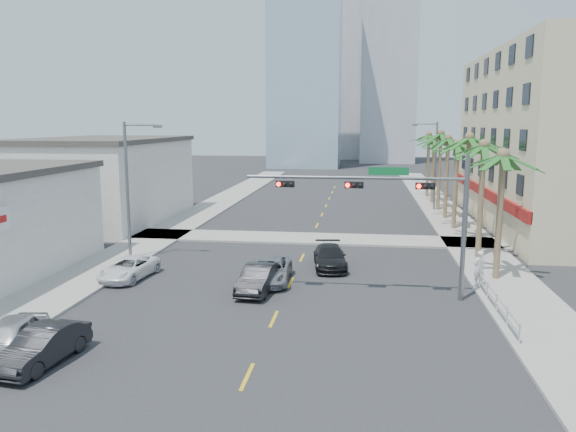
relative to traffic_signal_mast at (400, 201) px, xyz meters
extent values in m
plane|color=#262628|center=(-5.78, -7.95, -5.06)|extent=(260.00, 260.00, 0.00)
cube|color=gray|center=(6.22, 12.05, -4.99)|extent=(4.00, 120.00, 0.15)
cube|color=gray|center=(-17.78, 12.05, -4.99)|extent=(4.00, 120.00, 0.15)
cube|color=gray|center=(-5.78, 14.05, -4.99)|extent=(80.00, 4.00, 0.15)
cube|color=maroon|center=(8.62, 22.05, -2.06)|extent=(0.30, 28.00, 0.80)
cube|color=beige|center=(-25.28, 20.05, -1.46)|extent=(11.00, 18.00, 7.20)
cube|color=#99B2C6|center=(-13.78, 87.05, 18.94)|extent=(14.00, 14.00, 48.00)
cube|color=#ADADB2|center=(3.22, 102.05, 24.94)|extent=(12.00, 12.00, 60.00)
cube|color=#ADADB2|center=(-8.78, 117.05, 15.94)|extent=(16.00, 16.00, 42.00)
cylinder|color=slate|center=(3.22, 0.05, -1.46)|extent=(0.24, 0.24, 7.20)
cylinder|color=slate|center=(-2.28, 0.05, 1.14)|extent=(11.00, 0.16, 0.16)
cube|color=#0C662D|center=(-0.58, 0.05, 1.49)|extent=(2.00, 0.05, 0.40)
cube|color=black|center=(1.22, -0.10, 0.79)|extent=(0.95, 0.28, 0.32)
sphere|color=#FF0C05|center=(0.90, -0.26, 0.79)|extent=(0.22, 0.22, 0.22)
cube|color=black|center=(-2.28, -0.10, 0.79)|extent=(0.95, 0.28, 0.32)
sphere|color=#FF0C05|center=(-2.60, -0.26, 0.79)|extent=(0.22, 0.22, 0.22)
cube|color=black|center=(-5.78, -0.10, 0.79)|extent=(0.95, 0.28, 0.32)
sphere|color=#FF0C05|center=(-6.10, -0.26, 0.79)|extent=(0.22, 0.22, 0.22)
cylinder|color=brown|center=(5.82, 4.05, -1.46)|extent=(0.36, 0.36, 7.20)
cylinder|color=brown|center=(5.82, 9.25, -1.28)|extent=(0.36, 0.36, 7.56)
cylinder|color=brown|center=(5.82, 14.45, -1.10)|extent=(0.36, 0.36, 7.92)
cylinder|color=brown|center=(5.82, 19.65, -1.46)|extent=(0.36, 0.36, 7.20)
cylinder|color=brown|center=(5.82, 24.85, -1.28)|extent=(0.36, 0.36, 7.56)
cylinder|color=brown|center=(5.82, 30.05, -1.10)|extent=(0.36, 0.36, 7.92)
cylinder|color=brown|center=(5.82, 35.25, -1.46)|extent=(0.36, 0.36, 7.20)
cylinder|color=brown|center=(5.82, 40.45, -1.28)|extent=(0.36, 0.36, 7.56)
cylinder|color=slate|center=(-16.98, 6.05, -0.56)|extent=(0.20, 0.20, 9.00)
cylinder|color=slate|center=(-15.88, 6.05, 3.74)|extent=(2.20, 0.12, 0.12)
cube|color=slate|center=(-14.78, 6.05, 3.64)|extent=(0.50, 0.25, 0.18)
cylinder|color=slate|center=(5.42, 30.05, -0.56)|extent=(0.20, 0.20, 9.00)
cylinder|color=slate|center=(4.32, 30.05, 3.74)|extent=(2.20, 0.12, 0.12)
cube|color=slate|center=(3.22, 30.05, 3.64)|extent=(0.50, 0.25, 0.18)
cylinder|color=silver|center=(4.52, -1.95, -4.51)|extent=(0.08, 8.00, 0.08)
cylinder|color=silver|center=(4.52, -1.95, -4.16)|extent=(0.08, 8.00, 0.08)
cylinder|color=silver|center=(4.52, -5.95, -4.56)|extent=(0.08, 0.08, 1.00)
cylinder|color=silver|center=(4.52, -3.95, -4.56)|extent=(0.08, 0.08, 1.00)
cylinder|color=silver|center=(4.52, -1.95, -4.56)|extent=(0.08, 0.08, 1.00)
cylinder|color=silver|center=(4.52, 0.05, -4.56)|extent=(0.08, 0.08, 1.00)
cylinder|color=silver|center=(4.52, 2.05, -4.56)|extent=(0.08, 0.08, 1.00)
imported|color=silver|center=(-15.18, -9.58, -4.30)|extent=(2.38, 4.69, 1.53)
imported|color=black|center=(-13.58, -9.89, -4.37)|extent=(1.97, 4.35, 1.39)
imported|color=white|center=(-15.18, 1.64, -4.44)|extent=(2.56, 4.69, 1.25)
imported|color=black|center=(-7.28, 0.15, -4.35)|extent=(1.84, 4.43, 1.43)
imported|color=#A7A8AC|center=(-6.96, 2.07, -4.39)|extent=(2.46, 4.93, 1.34)
imported|color=black|center=(-3.78, 5.66, -4.38)|extent=(2.51, 4.94, 1.37)
imported|color=white|center=(4.52, 2.33, -3.93)|extent=(0.85, 0.73, 1.97)
camera|label=1|loc=(-1.84, -28.36, 3.89)|focal=35.00mm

